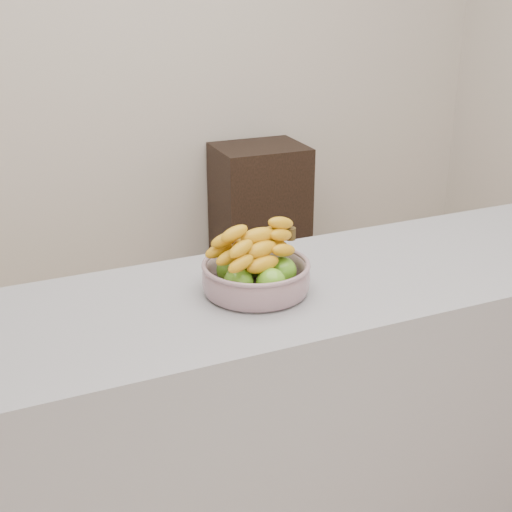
{
  "coord_description": "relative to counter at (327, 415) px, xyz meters",
  "views": [
    {
      "loc": [
        -0.93,
        -1.51,
        1.69
      ],
      "look_at": [
        -0.23,
        0.03,
        1.0
      ],
      "focal_mm": 50.0,
      "sensor_mm": 36.0,
      "label": 1
    }
  ],
  "objects": [
    {
      "name": "counter",
      "position": [
        0.0,
        0.0,
        0.0
      ],
      "size": [
        2.0,
        0.6,
        0.9
      ],
      "primitive_type": "cube",
      "color": "#919199",
      "rests_on": "ground"
    },
    {
      "name": "cabinet",
      "position": [
        0.58,
        1.75,
        -0.04
      ],
      "size": [
        0.47,
        0.38,
        0.83
      ],
      "primitive_type": "cube",
      "rotation": [
        0.0,
        0.0,
        -0.03
      ],
      "color": "black",
      "rests_on": "ground"
    },
    {
      "name": "fruit_bowl",
      "position": [
        -0.23,
        -0.0,
        0.5
      ],
      "size": [
        0.28,
        0.28,
        0.17
      ],
      "rotation": [
        0.0,
        0.0,
        0.15
      ],
      "color": "#99A5B8",
      "rests_on": "counter"
    }
  ]
}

